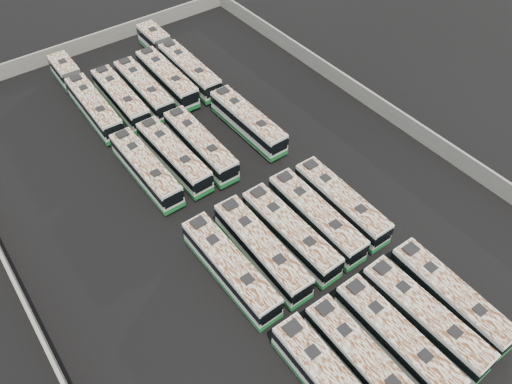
% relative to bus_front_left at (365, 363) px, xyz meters
% --- Properties ---
extents(ground, '(140.00, 140.00, 0.00)m').
position_rel_bus_front_left_xyz_m(ground, '(3.05, 21.50, -1.68)').
color(ground, black).
rests_on(ground, ground).
extents(perimeter_wall, '(45.20, 73.20, 2.20)m').
position_rel_bus_front_left_xyz_m(perimeter_wall, '(3.05, 21.50, -0.58)').
color(perimeter_wall, slate).
rests_on(perimeter_wall, ground).
extents(bus_front_left, '(2.57, 11.68, 3.28)m').
position_rel_bus_front_left_xyz_m(bus_front_left, '(0.00, 0.00, 0.00)').
color(bus_front_left, silver).
rests_on(bus_front_left, ground).
extents(bus_front_center, '(2.48, 11.72, 3.30)m').
position_rel_bus_front_left_xyz_m(bus_front_center, '(3.41, -0.08, 0.01)').
color(bus_front_center, silver).
rests_on(bus_front_center, ground).
extents(bus_front_right, '(2.79, 11.90, 3.34)m').
position_rel_bus_front_left_xyz_m(bus_front_right, '(6.68, -0.14, 0.03)').
color(bus_front_right, silver).
rests_on(bus_front_right, ground).
extents(bus_front_far_right, '(2.69, 11.66, 3.27)m').
position_rel_bus_front_left_xyz_m(bus_front_far_right, '(9.99, -0.14, -0.01)').
color(bus_front_far_right, silver).
rests_on(bus_front_far_right, ground).
extents(bus_midfront_far_left, '(2.63, 12.03, 3.39)m').
position_rel_bus_front_left_xyz_m(bus_midfront_far_left, '(-3.37, 13.39, 0.05)').
color(bus_midfront_far_left, silver).
rests_on(bus_midfront_far_left, ground).
extents(bus_midfront_left, '(2.79, 12.14, 3.41)m').
position_rel_bus_front_left_xyz_m(bus_midfront_left, '(0.11, 13.36, 0.06)').
color(bus_midfront_left, silver).
rests_on(bus_midfront_left, ground).
extents(bus_midfront_center, '(2.68, 11.88, 3.34)m').
position_rel_bus_front_left_xyz_m(bus_midfront_center, '(3.43, 13.26, 0.03)').
color(bus_midfront_center, silver).
rests_on(bus_midfront_center, ground).
extents(bus_midfront_right, '(2.69, 11.96, 3.36)m').
position_rel_bus_front_left_xyz_m(bus_midfront_right, '(6.69, 13.32, 0.04)').
color(bus_midfront_right, silver).
rests_on(bus_midfront_right, ground).
extents(bus_midfront_far_right, '(2.63, 11.69, 3.28)m').
position_rel_bus_front_left_xyz_m(bus_midfront_far_right, '(9.99, 13.27, 0.00)').
color(bus_midfront_far_right, silver).
rests_on(bus_midfront_far_right, ground).
extents(bus_midback_far_left, '(2.52, 11.80, 3.32)m').
position_rel_bus_front_left_xyz_m(bus_midback_far_left, '(-3.36, 29.16, 0.02)').
color(bus_midback_far_left, silver).
rests_on(bus_midback_far_left, ground).
extents(bus_midback_left, '(2.76, 11.88, 3.33)m').
position_rel_bus_front_left_xyz_m(bus_midback_left, '(0.04, 29.15, 0.03)').
color(bus_midback_left, silver).
rests_on(bus_midback_left, ground).
extents(bus_midback_center, '(2.70, 11.96, 3.36)m').
position_rel_bus_front_left_xyz_m(bus_midback_center, '(3.32, 28.90, 0.04)').
color(bus_midback_center, silver).
rests_on(bus_midback_center, ground).
extents(bus_midback_far_right, '(2.61, 12.00, 3.38)m').
position_rel_bus_front_left_xyz_m(bus_midback_far_right, '(9.98, 29.08, 0.05)').
color(bus_midback_far_right, silver).
rests_on(bus_midback_far_right, ground).
extents(bus_back_far_left, '(2.96, 18.34, 3.32)m').
position_rel_bus_front_left_xyz_m(bus_back_far_left, '(-3.21, 45.52, 0.01)').
color(bus_back_far_left, silver).
rests_on(bus_back_far_left, ground).
extents(bus_back_left, '(2.78, 11.84, 3.32)m').
position_rel_bus_front_left_xyz_m(bus_back_left, '(0.12, 42.18, 0.02)').
color(bus_back_left, silver).
rests_on(bus_back_left, ground).
extents(bus_back_center, '(2.78, 11.90, 3.34)m').
position_rel_bus_front_left_xyz_m(bus_back_center, '(3.31, 42.17, 0.03)').
color(bus_back_center, silver).
rests_on(bus_back_center, ground).
extents(bus_back_right, '(2.79, 12.18, 3.42)m').
position_rel_bus_front_left_xyz_m(bus_back_right, '(6.78, 42.42, 0.07)').
color(bus_back_right, silver).
rests_on(bus_back_right, ground).
extents(bus_back_far_right, '(2.89, 18.83, 3.41)m').
position_rel_bus_front_left_xyz_m(bus_back_far_right, '(10.10, 45.45, 0.06)').
color(bus_back_far_right, silver).
rests_on(bus_back_far_right, ground).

